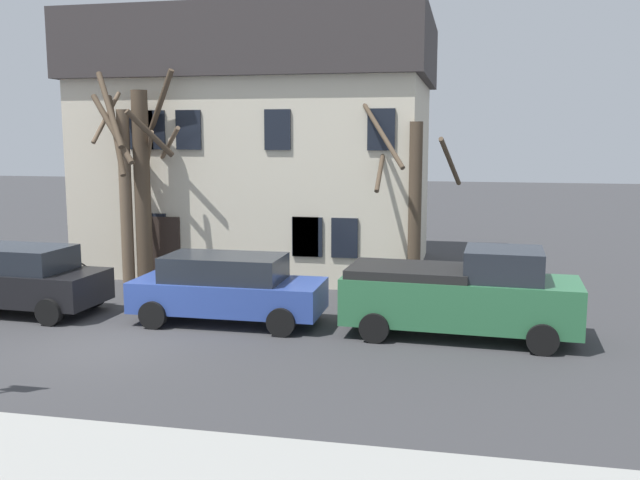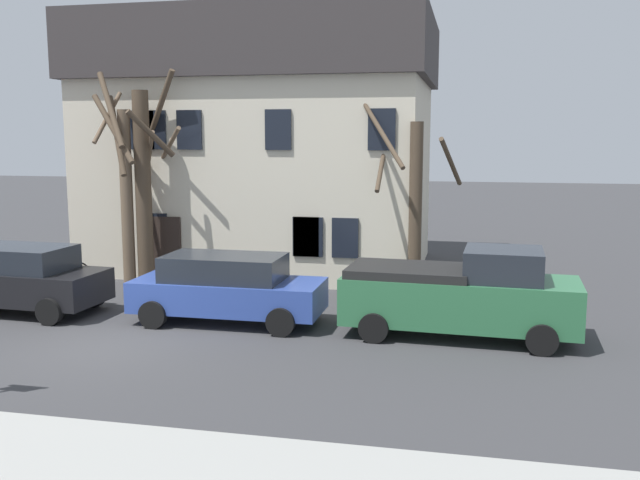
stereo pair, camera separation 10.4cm
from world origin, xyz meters
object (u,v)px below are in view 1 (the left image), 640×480
at_px(bicycle_leaning, 62,273).
at_px(car_black_wagon, 21,278).
at_px(car_blue_wagon, 227,288).
at_px(tree_bare_near, 128,192).
at_px(building_main, 264,143).
at_px(tree_bare_far, 413,200).
at_px(tree_bare_mid, 140,177).
at_px(pickup_truck_green, 462,294).

bearing_deg(bicycle_leaning, car_black_wagon, -73.83).
xyz_separation_m(car_black_wagon, car_blue_wagon, (5.62, 0.18, -0.03)).
bearing_deg(tree_bare_near, car_black_wagon, -110.98).
xyz_separation_m(building_main, tree_bare_far, (5.60, -3.87, -1.61)).
relative_size(tree_bare_mid, tree_bare_far, 1.18).
distance_m(car_black_wagon, pickup_truck_green, 11.32).
xyz_separation_m(tree_bare_near, tree_bare_far, (8.51, 0.76, -0.15)).
distance_m(tree_bare_far, bicycle_leaning, 11.14).
xyz_separation_m(building_main, tree_bare_mid, (-2.54, -4.59, -0.98)).
bearing_deg(pickup_truck_green, bicycle_leaning, 164.89).
height_order(tree_bare_near, car_black_wagon, tree_bare_near).
height_order(tree_bare_far, pickup_truck_green, tree_bare_far).
bearing_deg(bicycle_leaning, tree_bare_mid, 2.13).
distance_m(tree_bare_mid, car_blue_wagon, 5.73).
bearing_deg(tree_bare_mid, car_blue_wagon, -40.59).
distance_m(tree_bare_far, car_black_wagon, 10.89).
distance_m(pickup_truck_green, bicycle_leaning, 12.77).
height_order(building_main, pickup_truck_green, building_main).
bearing_deg(bicycle_leaning, car_blue_wagon, -26.16).
bearing_deg(pickup_truck_green, tree_bare_near, 161.24).
height_order(tree_bare_far, bicycle_leaning, tree_bare_far).
bearing_deg(tree_bare_near, bicycle_leaning, -178.38).
bearing_deg(bicycle_leaning, tree_bare_near, 1.62).
distance_m(building_main, pickup_truck_green, 11.21).
bearing_deg(car_blue_wagon, building_main, 99.81).
xyz_separation_m(car_black_wagon, pickup_truck_green, (11.32, 0.10, 0.10)).
bearing_deg(car_blue_wagon, tree_bare_far, 43.92).
relative_size(tree_bare_near, pickup_truck_green, 1.10).
height_order(building_main, car_blue_wagon, building_main).
bearing_deg(tree_bare_near, tree_bare_far, 5.08).
distance_m(tree_bare_near, car_black_wagon, 4.25).
xyz_separation_m(building_main, car_blue_wagon, (1.37, -7.94, -3.49)).
xyz_separation_m(tree_bare_near, car_black_wagon, (-1.34, -3.49, -2.01)).
distance_m(tree_bare_mid, car_black_wagon, 4.64).
bearing_deg(tree_bare_far, pickup_truck_green, -70.44).
height_order(building_main, tree_bare_near, building_main).
bearing_deg(tree_bare_near, pickup_truck_green, -18.76).
relative_size(tree_bare_near, bicycle_leaning, 3.44).
xyz_separation_m(tree_bare_far, car_blue_wagon, (-4.23, -4.07, -1.89)).
bearing_deg(building_main, bicycle_leaning, -138.15).
height_order(tree_bare_mid, car_blue_wagon, tree_bare_mid).
distance_m(building_main, tree_bare_near, 5.65).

